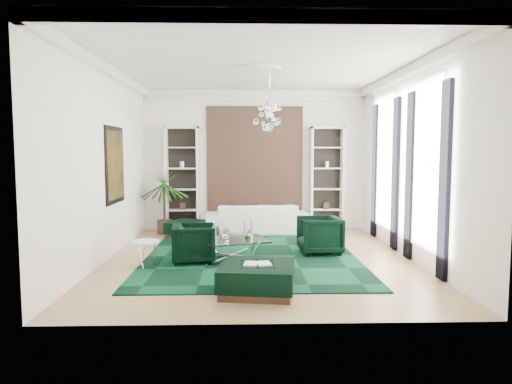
{
  "coord_description": "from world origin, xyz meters",
  "views": [
    {
      "loc": [
        -0.3,
        -8.96,
        2.12
      ],
      "look_at": [
        -0.04,
        0.5,
        1.29
      ],
      "focal_mm": 32.0,
      "sensor_mm": 36.0,
      "label": 1
    }
  ],
  "objects_px": {
    "armchair_left": "(194,243)",
    "coffee_table": "(232,249)",
    "ottoman_front": "(257,278)",
    "side_table": "(146,255)",
    "palm": "(164,193)",
    "sofa": "(256,219)",
    "ottoman_side": "(187,229)",
    "armchair_right": "(319,235)"
  },
  "relations": [
    {
      "from": "armchair_right",
      "to": "side_table",
      "type": "distance_m",
      "value": 3.55
    },
    {
      "from": "side_table",
      "to": "palm",
      "type": "xyz_separation_m",
      "value": [
        -0.27,
        3.57,
        0.82
      ]
    },
    {
      "from": "sofa",
      "to": "armchair_left",
      "type": "distance_m",
      "value": 3.38
    },
    {
      "from": "armchair_right",
      "to": "sofa",
      "type": "bearing_deg",
      "value": -156.61
    },
    {
      "from": "palm",
      "to": "armchair_left",
      "type": "bearing_deg",
      "value": -70.79
    },
    {
      "from": "ottoman_side",
      "to": "side_table",
      "type": "bearing_deg",
      "value": -96.54
    },
    {
      "from": "armchair_right",
      "to": "ottoman_side",
      "type": "xyz_separation_m",
      "value": [
        -3.01,
        2.08,
        -0.2
      ]
    },
    {
      "from": "coffee_table",
      "to": "side_table",
      "type": "height_order",
      "value": "side_table"
    },
    {
      "from": "ottoman_side",
      "to": "palm",
      "type": "relative_size",
      "value": 0.4
    },
    {
      "from": "ottoman_front",
      "to": "palm",
      "type": "distance_m",
      "value": 5.66
    },
    {
      "from": "armchair_left",
      "to": "coffee_table",
      "type": "height_order",
      "value": "armchair_left"
    },
    {
      "from": "armchair_right",
      "to": "palm",
      "type": "height_order",
      "value": "palm"
    },
    {
      "from": "side_table",
      "to": "armchair_right",
      "type": "bearing_deg",
      "value": 17.83
    },
    {
      "from": "sofa",
      "to": "ottoman_side",
      "type": "relative_size",
      "value": 3.08
    },
    {
      "from": "ottoman_front",
      "to": "side_table",
      "type": "bearing_deg",
      "value": 142.22
    },
    {
      "from": "sofa",
      "to": "palm",
      "type": "distance_m",
      "value": 2.49
    },
    {
      "from": "ottoman_side",
      "to": "side_table",
      "type": "relative_size",
      "value": 1.71
    },
    {
      "from": "armchair_right",
      "to": "ottoman_side",
      "type": "height_order",
      "value": "armchair_right"
    },
    {
      "from": "coffee_table",
      "to": "armchair_right",
      "type": "bearing_deg",
      "value": 14.05
    },
    {
      "from": "ottoman_front",
      "to": "coffee_table",
      "type": "bearing_deg",
      "value": 101.46
    },
    {
      "from": "sofa",
      "to": "ottoman_side",
      "type": "distance_m",
      "value": 1.81
    },
    {
      "from": "armchair_left",
      "to": "palm",
      "type": "relative_size",
      "value": 0.38
    },
    {
      "from": "ottoman_front",
      "to": "armchair_right",
      "type": "bearing_deg",
      "value": 62.35
    },
    {
      "from": "armchair_right",
      "to": "ottoman_front",
      "type": "distance_m",
      "value": 2.97
    },
    {
      "from": "ottoman_side",
      "to": "side_table",
      "type": "height_order",
      "value": "side_table"
    },
    {
      "from": "coffee_table",
      "to": "ottoman_front",
      "type": "bearing_deg",
      "value": -78.54
    },
    {
      "from": "sofa",
      "to": "palm",
      "type": "xyz_separation_m",
      "value": [
        -2.4,
        0.05,
        0.68
      ]
    },
    {
      "from": "ottoman_front",
      "to": "ottoman_side",
      "type": "bearing_deg",
      "value": 109.12
    },
    {
      "from": "sofa",
      "to": "armchair_left",
      "type": "height_order",
      "value": "sofa"
    },
    {
      "from": "sofa",
      "to": "armchair_left",
      "type": "bearing_deg",
      "value": 63.21
    },
    {
      "from": "side_table",
      "to": "palm",
      "type": "bearing_deg",
      "value": 94.38
    },
    {
      "from": "coffee_table",
      "to": "ottoman_front",
      "type": "distance_m",
      "value": 2.22
    },
    {
      "from": "ottoman_front",
      "to": "palm",
      "type": "xyz_separation_m",
      "value": [
        -2.27,
        5.12,
        0.85
      ]
    },
    {
      "from": "armchair_left",
      "to": "ottoman_side",
      "type": "relative_size",
      "value": 0.95
    },
    {
      "from": "ottoman_front",
      "to": "side_table",
      "type": "height_order",
      "value": "side_table"
    },
    {
      "from": "armchair_right",
      "to": "palm",
      "type": "xyz_separation_m",
      "value": [
        -3.65,
        2.49,
        0.67
      ]
    },
    {
      "from": "side_table",
      "to": "coffee_table",
      "type": "bearing_deg",
      "value": 22.06
    },
    {
      "from": "ottoman_side",
      "to": "ottoman_front",
      "type": "xyz_separation_m",
      "value": [
        1.63,
        -4.71,
        0.03
      ]
    },
    {
      "from": "armchair_left",
      "to": "coffee_table",
      "type": "relative_size",
      "value": 0.66
    },
    {
      "from": "sofa",
      "to": "side_table",
      "type": "distance_m",
      "value": 4.11
    },
    {
      "from": "coffee_table",
      "to": "ottoman_front",
      "type": "relative_size",
      "value": 1.13
    },
    {
      "from": "armchair_right",
      "to": "palm",
      "type": "distance_m",
      "value": 4.46
    }
  ]
}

